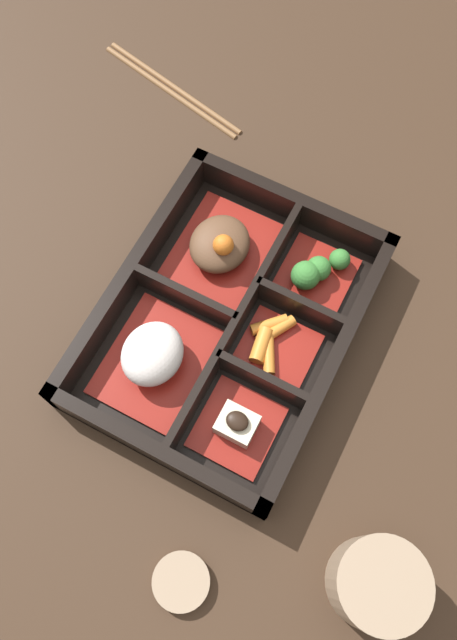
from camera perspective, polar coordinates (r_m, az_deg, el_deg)
The scene contains 11 objects.
ground_plane at distance 0.68m, azimuth 0.00°, elevation -0.77°, with size 3.00×3.00×0.00m, color #382619.
bento_base at distance 0.67m, azimuth 0.00°, elevation -0.62°, with size 0.32×0.25×0.01m.
bento_rim at distance 0.65m, azimuth 0.27°, elevation -0.14°, with size 0.32×0.25×0.05m.
bowl_rice at distance 0.64m, azimuth -6.91°, elevation -3.27°, with size 0.12×0.10×0.05m.
bowl_stew at distance 0.69m, azimuth -0.78°, elevation 6.76°, with size 0.12×0.10×0.05m.
bowl_tofu at distance 0.63m, azimuth 0.78°, elevation -9.63°, with size 0.08×0.08×0.04m.
bowl_carrots at distance 0.65m, azimuth 4.10°, elevation -2.13°, with size 0.07×0.08×0.02m.
bowl_greens at distance 0.68m, azimuth 8.02°, elevation 4.39°, with size 0.08×0.08×0.04m.
tea_cup at distance 0.61m, azimuth 13.44°, elevation -22.39°, with size 0.08×0.08×0.07m.
chopsticks at distance 0.84m, azimuth -5.19°, elevation 20.37°, with size 0.06×0.22×0.01m.
sauce_dish at distance 0.63m, azimuth -4.34°, elevation -22.73°, with size 0.05×0.05×0.01m.
Camera 1 is at (-0.21, -0.11, 0.63)m, focal length 35.00 mm.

